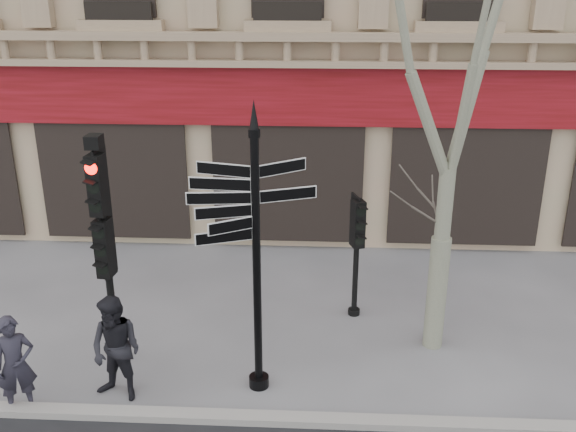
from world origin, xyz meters
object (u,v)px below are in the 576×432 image
pedestrian_b (116,349)px  fingerpost (256,205)px  pedestrian_a (15,365)px  traffic_signal_secondary (357,236)px  plane_tree (462,17)px  traffic_signal_main (103,224)px

pedestrian_b → fingerpost: bearing=28.6°
pedestrian_a → traffic_signal_secondary: bearing=3.6°
traffic_signal_secondary → plane_tree: size_ratio=0.30×
traffic_signal_secondary → pedestrian_a: (-5.04, -3.11, -0.84)m
plane_tree → traffic_signal_main: bearing=-172.9°
traffic_signal_secondary → traffic_signal_main: bearing=-176.1°
fingerpost → traffic_signal_main: fingerpost is taller
traffic_signal_main → pedestrian_b: size_ratio=2.28×
fingerpost → pedestrian_b: bearing=-179.9°
traffic_signal_secondary → fingerpost: bearing=-142.6°
traffic_signal_main → traffic_signal_secondary: 4.46m
traffic_signal_main → plane_tree: bearing=13.6°
traffic_signal_main → pedestrian_b: (0.38, -1.06, -1.58)m
traffic_signal_secondary → plane_tree: 4.21m
traffic_signal_main → traffic_signal_secondary: (4.05, 1.67, -0.81)m
traffic_signal_secondary → pedestrian_a: 5.98m
fingerpost → pedestrian_a: fingerpost is taller
plane_tree → pedestrian_a: size_ratio=5.05×
fingerpost → plane_tree: bearing=14.4°
pedestrian_b → traffic_signal_secondary: bearing=54.8°
fingerpost → traffic_signal_secondary: (1.59, 2.35, -1.42)m
pedestrian_b → traffic_signal_main: bearing=127.8°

